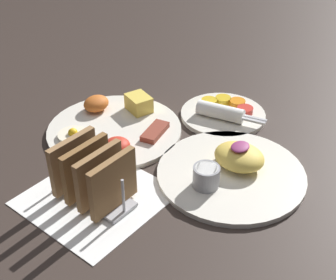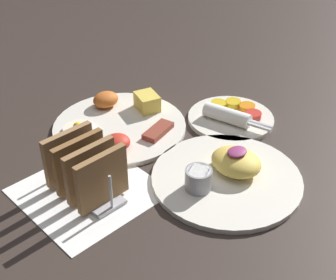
{
  "view_description": "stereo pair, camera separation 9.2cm",
  "coord_description": "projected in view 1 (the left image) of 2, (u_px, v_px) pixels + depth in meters",
  "views": [
    {
      "loc": [
        -0.61,
        -0.47,
        0.55
      ],
      "look_at": [
        -0.02,
        0.01,
        0.03
      ],
      "focal_mm": 50.0,
      "sensor_mm": 36.0,
      "label": 1
    },
    {
      "loc": [
        -0.55,
        -0.54,
        0.55
      ],
      "look_at": [
        -0.02,
        0.01,
        0.03
      ],
      "focal_mm": 50.0,
      "sensor_mm": 36.0,
      "label": 2
    }
  ],
  "objects": [
    {
      "name": "plate_condiments",
      "position": [
        224.0,
        113.0,
        1.04
      ],
      "size": [
        0.19,
        0.2,
        0.04
      ],
      "color": "silver",
      "rests_on": "ground_plane"
    },
    {
      "name": "plate_breakfast",
      "position": [
        115.0,
        126.0,
        1.0
      ],
      "size": [
        0.28,
        0.28,
        0.05
      ],
      "color": "silver",
      "rests_on": "ground_plane"
    },
    {
      "name": "ground_plane",
      "position": [
        179.0,
        149.0,
        0.95
      ],
      "size": [
        3.0,
        3.0,
        0.0
      ],
      "primitive_type": "plane",
      "color": "#332823"
    },
    {
      "name": "plate_foreground",
      "position": [
        231.0,
        169.0,
        0.87
      ],
      "size": [
        0.28,
        0.28,
        0.06
      ],
      "color": "silver",
      "rests_on": "ground_plane"
    },
    {
      "name": "toast_rack",
      "position": [
        93.0,
        175.0,
        0.79
      ],
      "size": [
        0.1,
        0.15,
        0.1
      ],
      "color": "#B7B7BC",
      "rests_on": "ground_plane"
    },
    {
      "name": "napkin_flat",
      "position": [
        96.0,
        197.0,
        0.82
      ],
      "size": [
        0.22,
        0.22,
        0.0
      ],
      "color": "white",
      "rests_on": "ground_plane"
    }
  ]
}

